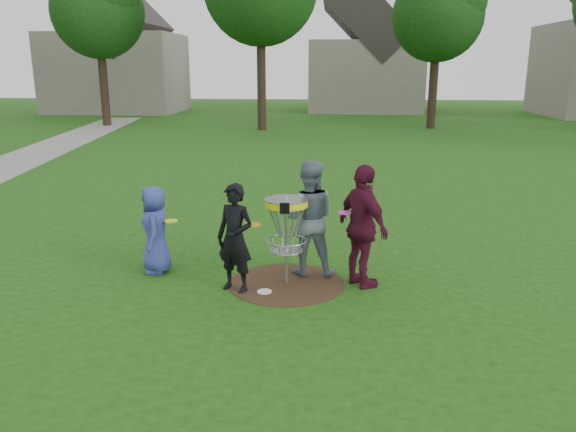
# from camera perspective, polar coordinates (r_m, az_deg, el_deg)

# --- Properties ---
(ground) EXTENTS (100.00, 100.00, 0.00)m
(ground) POSITION_cam_1_polar(r_m,az_deg,el_deg) (8.72, -0.15, -6.87)
(ground) COLOR #19470F
(ground) RESTS_ON ground
(dirt_patch) EXTENTS (1.80, 1.80, 0.01)m
(dirt_patch) POSITION_cam_1_polar(r_m,az_deg,el_deg) (8.72, -0.15, -6.85)
(dirt_patch) COLOR #47331E
(dirt_patch) RESTS_ON ground
(player_blue) EXTENTS (0.60, 0.78, 1.42)m
(player_blue) POSITION_cam_1_polar(r_m,az_deg,el_deg) (9.24, -13.32, -1.35)
(player_blue) COLOR #39409C
(player_blue) RESTS_ON ground
(player_black) EXTENTS (0.70, 0.60, 1.62)m
(player_black) POSITION_cam_1_polar(r_m,az_deg,el_deg) (8.25, -5.40, -2.26)
(player_black) COLOR black
(player_black) RESTS_ON ground
(player_grey) EXTENTS (0.91, 0.71, 1.85)m
(player_grey) POSITION_cam_1_polar(r_m,az_deg,el_deg) (8.86, 2.09, -0.21)
(player_grey) COLOR slate
(player_grey) RESTS_ON ground
(player_maroon) EXTENTS (0.98, 1.17, 1.87)m
(player_maroon) POSITION_cam_1_polar(r_m,az_deg,el_deg) (8.41, 7.62, -1.09)
(player_maroon) COLOR #4F1228
(player_maroon) RESTS_ON ground
(disc_on_grass) EXTENTS (0.22, 0.22, 0.02)m
(disc_on_grass) POSITION_cam_1_polar(r_m,az_deg,el_deg) (8.40, -2.41, -7.70)
(disc_on_grass) COLOR white
(disc_on_grass) RESTS_ON ground
(disc_golf_basket) EXTENTS (0.66, 0.67, 1.38)m
(disc_golf_basket) POSITION_cam_1_polar(r_m,az_deg,el_deg) (8.39, -0.16, -0.40)
(disc_golf_basket) COLOR #9EA0A5
(disc_golf_basket) RESTS_ON ground
(held_discs) EXTENTS (2.95, 0.75, 0.29)m
(held_discs) POSITION_cam_1_polar(r_m,az_deg,el_deg) (8.51, -2.32, -0.07)
(held_discs) COLOR yellow
(held_discs) RESTS_ON ground
(tree_row) EXTENTS (51.20, 17.42, 9.90)m
(tree_row) POSITION_cam_1_polar(r_m,az_deg,el_deg) (28.89, 4.24, 20.82)
(tree_row) COLOR #38281C
(tree_row) RESTS_ON ground
(house_row) EXTENTS (44.50, 10.65, 11.62)m
(house_row) POSITION_cam_1_polar(r_m,az_deg,el_deg) (41.35, 10.54, 15.98)
(house_row) COLOR gray
(house_row) RESTS_ON ground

